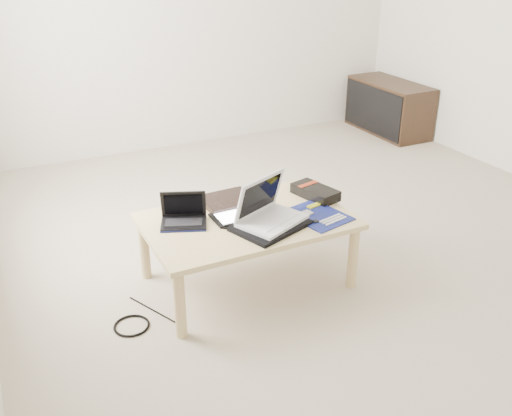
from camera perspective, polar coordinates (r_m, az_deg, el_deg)
name	(u,v)px	position (r m, az deg, el deg)	size (l,w,h in m)	color
ground	(309,226)	(3.88, 5.37, -1.83)	(4.00, 4.00, 0.00)	#B0A38F
coffee_table	(247,227)	(3.10, -0.91, -1.86)	(1.10, 0.70, 0.40)	tan
media_cabinet	(388,107)	(5.87, 13.09, 9.78)	(0.41, 0.90, 0.50)	#342315
book	(228,200)	(3.25, -2.86, 0.76)	(0.30, 0.25, 0.03)	black
netbook	(184,217)	(3.03, -7.24, -0.89)	(0.29, 0.25, 0.17)	black
tablet	(234,217)	(3.08, -2.18, -0.88)	(0.24, 0.18, 0.01)	black
remote	(264,208)	(3.16, 0.76, -0.04)	(0.14, 0.25, 0.02)	#BAB9BE
neoprene_sleeve	(271,226)	(2.98, 1.46, -1.78)	(0.37, 0.27, 0.02)	black
white_laptop	(268,212)	(2.99, 1.23, -0.40)	(0.41, 0.36, 0.24)	silver
motherboard	(317,215)	(3.12, 6.15, -0.72)	(0.33, 0.38, 0.02)	#0B154A
gpu_box	(315,192)	(3.34, 5.94, 1.60)	(0.20, 0.31, 0.06)	black
cable_coil	(227,225)	(3.00, -2.87, -1.69)	(0.09, 0.09, 0.01)	black
floor_cable_coil	(132,326)	(2.99, -12.33, -11.43)	(0.18, 0.18, 0.01)	black
floor_cable_trail	(153,310)	(3.08, -10.26, -10.02)	(0.01, 0.01, 0.37)	black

